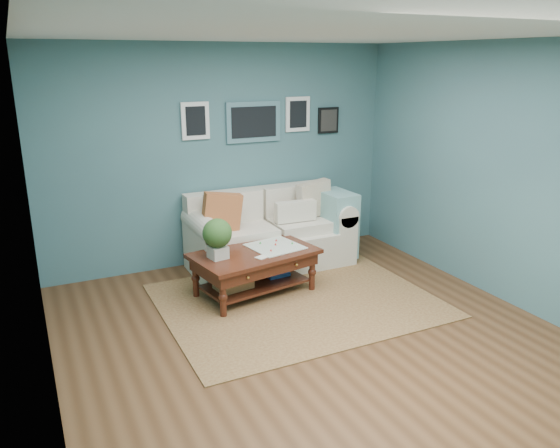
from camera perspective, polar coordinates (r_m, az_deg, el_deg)
room_shell at (r=4.68m, az=4.53°, el=2.63°), size 5.00×5.02×2.70m
area_rug at (r=5.95m, az=1.75°, el=-7.98°), size 2.82×2.26×0.01m
loveseat at (r=6.83m, az=-0.46°, el=-0.84°), size 2.04×0.93×1.05m
coffee_table at (r=5.94m, az=-3.30°, el=-3.78°), size 1.43×0.99×0.93m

